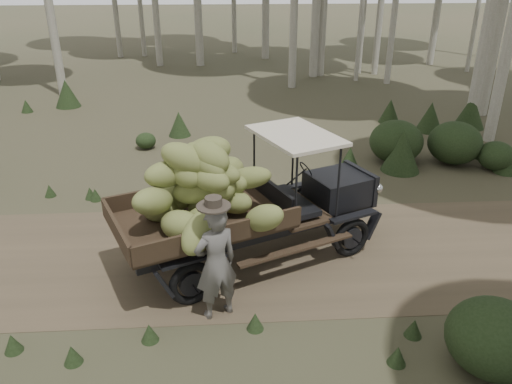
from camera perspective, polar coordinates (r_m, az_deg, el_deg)
ground at (r=9.87m, az=-12.75°, el=-7.43°), size 120.00×120.00×0.00m
dirt_track at (r=9.86m, az=-12.75°, el=-7.41°), size 70.00×4.00×0.01m
banana_truck at (r=8.75m, az=-3.23°, el=-0.04°), size 5.29×3.66×2.61m
farmer at (r=7.74m, az=-4.61°, el=-7.99°), size 0.83×0.72×2.09m
undergrowth at (r=8.44m, az=0.28°, el=-8.46°), size 24.75×22.87×1.40m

